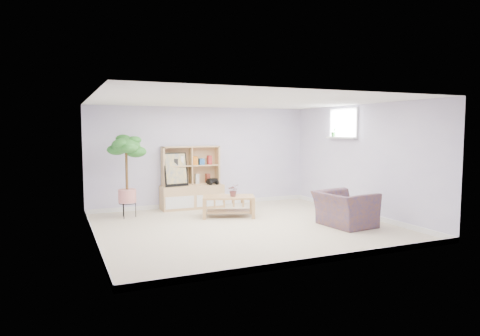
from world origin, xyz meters
name	(u,v)px	position (x,y,z in m)	size (l,w,h in m)	color
floor	(245,227)	(0.00, 0.00, 0.00)	(5.50, 5.00, 0.01)	beige
ceiling	(245,101)	(0.00, 0.00, 2.40)	(5.50, 5.00, 0.01)	white
walls	(245,165)	(0.00, 0.00, 1.20)	(5.51, 5.01, 2.40)	silver
baseboard	(245,224)	(0.00, 0.00, 0.05)	(5.50, 5.00, 0.10)	white
window	(344,123)	(2.73, 0.60, 2.00)	(0.10, 0.98, 0.68)	silver
window_sill	(341,138)	(2.67, 0.60, 1.68)	(0.14, 1.00, 0.04)	white
storage_unit	(192,178)	(-0.36, 2.24, 0.74)	(1.47, 0.50, 1.47)	tan
poster	(176,170)	(-0.75, 2.22, 0.94)	(0.56, 0.13, 0.78)	yellow
toy_truck	(212,181)	(0.12, 2.16, 0.64)	(0.32, 0.22, 0.17)	black
coffee_table	(229,206)	(0.07, 1.00, 0.22)	(1.09, 0.60, 0.45)	#A9793D
table_plant	(233,190)	(0.15, 0.92, 0.58)	(0.24, 0.21, 0.26)	#296528
floor_tree	(127,176)	(-1.93, 1.77, 0.88)	(0.65, 0.65, 1.76)	#266E1C
armchair	(345,207)	(1.80, -0.72, 0.38)	(1.03, 0.89, 0.76)	navy
sill_plant	(333,132)	(2.67, 0.90, 1.81)	(0.12, 0.10, 0.22)	#266E1C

